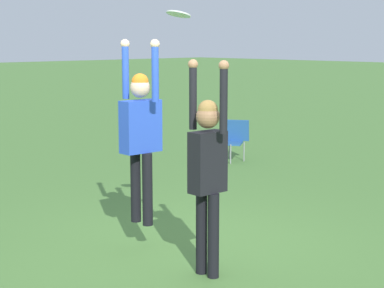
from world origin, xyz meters
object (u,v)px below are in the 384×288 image
Objects in this scene: person_defending at (208,162)px; camping_chair_2 at (233,138)px; person_jumping at (141,127)px; frisbee at (178,14)px.

person_defending is 2.71× the size of camping_chair_2.
person_defending is at bearing -90.00° from person_jumping.
camping_chair_2 is at bearing 126.48° from frisbee.
person_defending is 6.59m from camping_chair_2.
camping_chair_2 is at bearing -137.53° from person_defending.
person_jumping is 2.57× the size of camping_chair_2.
person_jumping is at bearing 87.80° from camping_chair_2.
frisbee reaches higher than camping_chair_2.
frisbee is at bearing -98.11° from person_defending.
person_defending is at bearing 96.04° from camping_chair_2.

